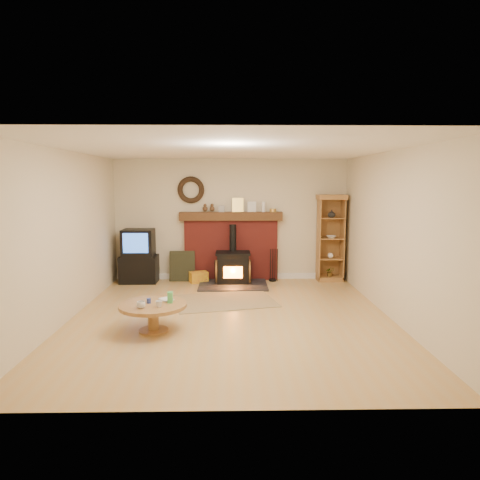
{
  "coord_description": "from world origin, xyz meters",
  "views": [
    {
      "loc": [
        0.02,
        -6.49,
        2.12
      ],
      "look_at": [
        0.16,
        1.0,
        1.1
      ],
      "focal_mm": 32.0,
      "sensor_mm": 36.0,
      "label": 1
    }
  ],
  "objects_px": {
    "curio_cabinet": "(330,238)",
    "coffee_table": "(153,309)",
    "wood_stove": "(233,269)",
    "tv_unit": "(139,257)"
  },
  "relations": [
    {
      "from": "wood_stove",
      "to": "coffee_table",
      "type": "distance_m",
      "value": 3.08
    },
    {
      "from": "wood_stove",
      "to": "coffee_table",
      "type": "bearing_deg",
      "value": -111.72
    },
    {
      "from": "wood_stove",
      "to": "tv_unit",
      "type": "height_order",
      "value": "wood_stove"
    },
    {
      "from": "tv_unit",
      "to": "coffee_table",
      "type": "bearing_deg",
      "value": -74.43
    },
    {
      "from": "wood_stove",
      "to": "curio_cabinet",
      "type": "relative_size",
      "value": 0.76
    },
    {
      "from": "coffee_table",
      "to": "curio_cabinet",
      "type": "bearing_deg",
      "value": 44.27
    },
    {
      "from": "wood_stove",
      "to": "curio_cabinet",
      "type": "bearing_deg",
      "value": 7.76
    },
    {
      "from": "curio_cabinet",
      "to": "coffee_table",
      "type": "height_order",
      "value": "curio_cabinet"
    },
    {
      "from": "curio_cabinet",
      "to": "coffee_table",
      "type": "bearing_deg",
      "value": -135.73
    },
    {
      "from": "tv_unit",
      "to": "curio_cabinet",
      "type": "bearing_deg",
      "value": 1.19
    }
  ]
}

